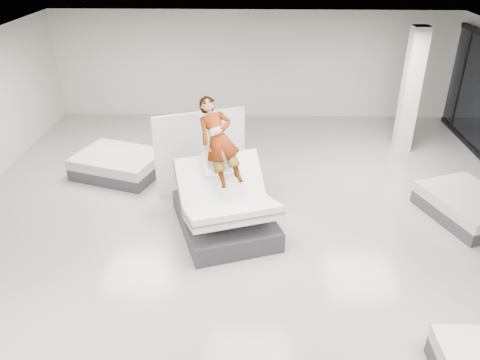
{
  "coord_description": "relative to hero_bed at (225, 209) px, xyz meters",
  "views": [
    {
      "loc": [
        0.04,
        -7.1,
        5.16
      ],
      "look_at": [
        -0.2,
        0.72,
        1.0
      ],
      "focal_mm": 35.0,
      "sensor_mm": 36.0,
      "label": 1
    }
  ],
  "objects": [
    {
      "name": "remote",
      "position": [
        0.21,
        0.06,
        0.73
      ],
      "size": [
        0.09,
        0.15,
        0.08
      ],
      "primitive_type": "cube",
      "rotation": [
        0.35,
        0.0,
        0.33
      ],
      "color": "black",
      "rests_on": "person"
    },
    {
      "name": "room",
      "position": [
        0.48,
        -0.55,
        1.15
      ],
      "size": [
        14.0,
        14.04,
        3.2
      ],
      "color": "#B6B2AC",
      "rests_on": "ground"
    },
    {
      "name": "person",
      "position": [
        -0.11,
        0.32,
        0.95
      ],
      "size": [
        1.15,
        1.81,
        1.29
      ],
      "primitive_type": "imported",
      "rotation": [
        1.01,
        0.0,
        0.33
      ],
      "color": "slate",
      "rests_on": "hero_bed"
    },
    {
      "name": "column",
      "position": [
        4.48,
        3.95,
        1.15
      ],
      "size": [
        0.4,
        0.4,
        3.2
      ],
      "primitive_type": "cube",
      "color": "silver",
      "rests_on": "floor"
    },
    {
      "name": "divider_panel",
      "position": [
        -0.62,
        1.62,
        0.47
      ],
      "size": [
        1.91,
        0.81,
        1.83
      ],
      "primitive_type": "cube",
      "rotation": [
        0.0,
        0.0,
        0.37
      ],
      "color": "white",
      "rests_on": "floor"
    },
    {
      "name": "hero_bed",
      "position": [
        0.0,
        0.0,
        0.0
      ],
      "size": [
        2.28,
        2.62,
        1.47
      ],
      "color": "#3D3D42",
      "rests_on": "floor"
    },
    {
      "name": "flat_bed_right_far",
      "position": [
        4.89,
        0.58,
        -0.2
      ],
      "size": [
        1.9,
        2.17,
        0.5
      ],
      "color": "#3D3D42",
      "rests_on": "floor"
    },
    {
      "name": "flat_bed_left_far",
      "position": [
        -2.68,
        2.27,
        -0.18
      ],
      "size": [
        2.24,
        1.94,
        0.52
      ],
      "color": "#3D3D42",
      "rests_on": "floor"
    }
  ]
}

